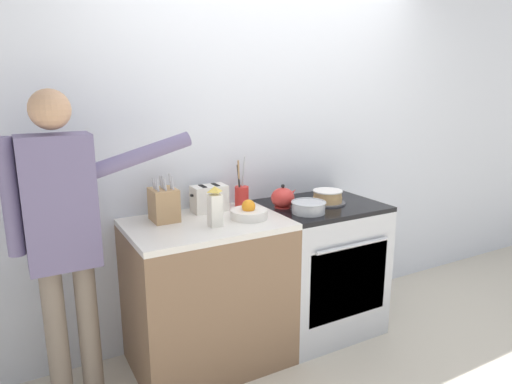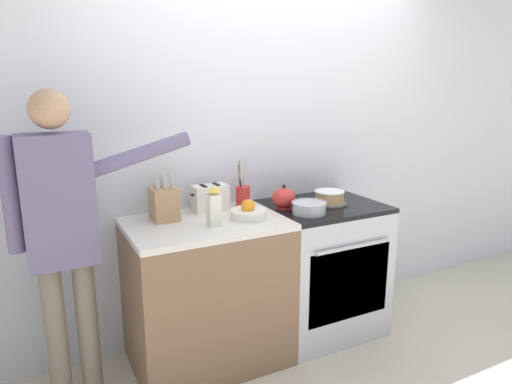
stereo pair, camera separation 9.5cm
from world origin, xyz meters
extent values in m
plane|color=beige|center=(0.00, 0.00, 0.00)|extent=(16.00, 16.00, 0.00)
cube|color=silver|center=(0.00, 0.67, 1.30)|extent=(8.00, 0.04, 2.60)
cube|color=brown|center=(-0.61, 0.32, 0.44)|extent=(0.94, 0.65, 0.89)
cube|color=silver|center=(-0.61, 0.32, 0.91)|extent=(0.94, 0.65, 0.03)
cube|color=#B7BABF|center=(0.23, 0.32, 0.45)|extent=(0.76, 0.65, 0.89)
cube|color=black|center=(0.23, 0.01, 0.47)|extent=(0.62, 0.01, 0.49)
cylinder|color=#B7BABF|center=(0.23, -0.02, 0.73)|extent=(0.57, 0.02, 0.02)
cube|color=black|center=(0.23, 0.32, 0.91)|extent=(0.76, 0.65, 0.03)
cylinder|color=#4C4C51|center=(0.27, 0.31, 0.93)|extent=(0.25, 0.25, 0.01)
cylinder|color=tan|center=(0.27, 0.31, 0.95)|extent=(0.20, 0.20, 0.04)
cylinder|color=tan|center=(0.27, 0.31, 0.99)|extent=(0.19, 0.19, 0.04)
cylinder|color=white|center=(0.27, 0.31, 1.01)|extent=(0.20, 0.20, 0.01)
cylinder|color=red|center=(-0.05, 0.37, 0.93)|extent=(0.11, 0.11, 0.01)
ellipsoid|color=red|center=(-0.05, 0.37, 0.99)|extent=(0.16, 0.16, 0.13)
cone|color=red|center=(0.03, 0.37, 1.01)|extent=(0.08, 0.03, 0.07)
sphere|color=black|center=(-0.05, 0.37, 1.07)|extent=(0.02, 0.02, 0.02)
cylinder|color=#B7BABF|center=(0.02, 0.18, 0.96)|extent=(0.21, 0.21, 0.07)
torus|color=#B7BABF|center=(0.02, 0.18, 0.99)|extent=(0.22, 0.22, 0.01)
cube|color=tan|center=(-0.82, 0.47, 1.02)|extent=(0.15, 0.18, 0.19)
cylinder|color=#B2B2B7|center=(-0.87, 0.42, 1.15)|extent=(0.01, 0.03, 0.07)
cylinder|color=#B2B2B7|center=(-0.82, 0.42, 1.15)|extent=(0.01, 0.04, 0.07)
cylinder|color=#B2B2B7|center=(-0.78, 0.42, 1.16)|extent=(0.01, 0.04, 0.08)
cylinder|color=#B2B2B7|center=(-0.87, 0.46, 1.15)|extent=(0.01, 0.03, 0.07)
cylinder|color=#B2B2B7|center=(-0.82, 0.46, 1.16)|extent=(0.01, 0.04, 0.08)
cylinder|color=#B2B2B7|center=(-0.78, 0.46, 1.16)|extent=(0.01, 0.04, 0.09)
cylinder|color=#B2B2B7|center=(-0.87, 0.50, 1.15)|extent=(0.01, 0.03, 0.06)
cylinder|color=#B2B2B7|center=(-0.82, 0.50, 1.15)|extent=(0.01, 0.03, 0.07)
cylinder|color=red|center=(-0.27, 0.53, 0.99)|extent=(0.09, 0.09, 0.13)
cylinder|color=#A37A51|center=(-0.29, 0.53, 1.10)|extent=(0.02, 0.04, 0.26)
cylinder|color=black|center=(-0.29, 0.53, 1.09)|extent=(0.01, 0.06, 0.23)
cylinder|color=#B7BABF|center=(-0.26, 0.54, 1.12)|extent=(0.03, 0.04, 0.29)
cylinder|color=silver|center=(-0.36, 0.26, 0.95)|extent=(0.22, 0.22, 0.05)
sphere|color=orange|center=(-0.36, 0.26, 1.00)|extent=(0.07, 0.07, 0.07)
sphere|color=orange|center=(-0.36, 0.26, 1.00)|extent=(0.08, 0.08, 0.08)
cube|color=silver|center=(-0.50, 0.53, 1.01)|extent=(0.22, 0.13, 0.17)
cube|color=black|center=(-0.55, 0.53, 1.09)|extent=(0.03, 0.09, 0.00)
cube|color=black|center=(-0.46, 0.53, 1.09)|extent=(0.03, 0.09, 0.00)
cube|color=black|center=(-0.62, 0.53, 1.04)|extent=(0.02, 0.02, 0.01)
cube|color=white|center=(-0.60, 0.22, 1.02)|extent=(0.07, 0.07, 0.19)
pyramid|color=#E0BC4C|center=(-0.60, 0.22, 1.14)|extent=(0.07, 0.07, 0.03)
cylinder|color=#7A6B5B|center=(-1.49, 0.29, 0.41)|extent=(0.11, 0.11, 0.81)
cylinder|color=#7A6B5B|center=(-1.33, 0.29, 0.41)|extent=(0.11, 0.11, 0.81)
cube|color=slate|center=(-1.41, 0.29, 1.15)|extent=(0.34, 0.20, 0.67)
cylinder|color=slate|center=(-1.62, 0.29, 1.20)|extent=(0.08, 0.08, 0.57)
cylinder|color=slate|center=(-1.00, 0.29, 1.35)|extent=(0.57, 0.08, 0.23)
sphere|color=tan|center=(-1.41, 0.29, 1.60)|extent=(0.19, 0.19, 0.19)
camera|label=1|loc=(-1.62, -2.08, 1.73)|focal=32.00mm
camera|label=2|loc=(-1.54, -2.13, 1.73)|focal=32.00mm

